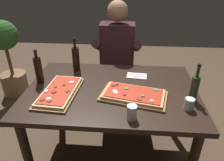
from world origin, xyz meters
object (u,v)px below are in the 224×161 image
Objects in this scene: pizza_rectangular_left at (60,92)px; oil_bottle_amber at (76,58)px; tumbler_far_side at (132,112)px; pizza_rectangular_front at (133,95)px; vinegar_bottle_green at (195,87)px; potted_plant_corner at (8,57)px; wine_bottle_dark at (38,70)px; diner_chair at (117,71)px; tumbler_near_camera at (189,104)px; dining_table at (112,98)px; seated_diner at (117,55)px.

pizza_rectangular_left is 1.63× the size of oil_bottle_amber.
pizza_rectangular_front is at bearing 86.82° from tumbler_far_side.
pizza_rectangular_front is at bearing 179.85° from vinegar_bottle_green.
pizza_rectangular_front is 1.85× the size of vinegar_bottle_green.
tumbler_far_side is (-0.46, -0.26, -0.06)m from vinegar_bottle_green.
vinegar_bottle_green reaches higher than pizza_rectangular_left.
vinegar_bottle_green is at bearing -27.83° from potted_plant_corner.
potted_plant_corner is (-0.83, 0.92, -0.29)m from wine_bottle_dark.
oil_bottle_amber is 0.30× the size of potted_plant_corner.
diner_chair is (0.37, 0.53, -0.37)m from oil_bottle_amber.
tumbler_far_side reaches higher than pizza_rectangular_front.
wine_bottle_dark is at bearing 165.89° from tumbler_near_camera.
pizza_rectangular_left is at bearing -112.68° from diner_chair.
oil_bottle_amber is at bearing 138.21° from dining_table.
oil_bottle_amber is (-0.55, 0.44, 0.10)m from pizza_rectangular_front.
seated_diner is at bearing 101.87° from pizza_rectangular_front.
dining_table is 4.72× the size of vinegar_bottle_green.
seated_diner is at bearing 98.38° from tumbler_far_side.
oil_bottle_amber reaches higher than vinegar_bottle_green.
wine_bottle_dark is at bearing 171.87° from vinegar_bottle_green.
pizza_rectangular_front is at bearing -33.82° from potted_plant_corner.
potted_plant_corner is (-1.46, 0.25, -0.17)m from seated_diner.
tumbler_far_side is at bearing -52.87° from oil_bottle_amber.
tumbler_near_camera is (0.39, -0.12, 0.02)m from pizza_rectangular_front.
dining_table is at bearing 169.66° from vinegar_bottle_green.
pizza_rectangular_front reaches higher than dining_table.
diner_chair is 1.47m from potted_plant_corner.
oil_bottle_amber reaches higher than potted_plant_corner.
diner_chair is at bearing 90.00° from seated_diner.
vinegar_bottle_green is 2.88× the size of tumbler_far_side.
tumbler_near_camera is at bearing -59.79° from seated_diner.
seated_diner is (-0.00, -0.12, 0.26)m from diner_chair.
wine_bottle_dark is (-0.81, 0.18, 0.10)m from pizza_rectangular_front.
diner_chair is at bearing -5.06° from potted_plant_corner.
tumbler_far_side is at bearing -82.43° from diner_chair.
pizza_rectangular_front and pizza_rectangular_left have the same top height.
diner_chair is at bearing 67.32° from pizza_rectangular_left.
wine_bottle_dark is 0.93× the size of oil_bottle_amber.
vinegar_bottle_green is (1.25, -0.18, -0.01)m from wine_bottle_dark.
dining_table is 13.56× the size of tumbler_far_side.
wine_bottle_dark is at bearing -47.94° from potted_plant_corner.
vinegar_bottle_green is (0.44, -0.00, 0.09)m from pizza_rectangular_front.
potted_plant_corner is (-1.64, 1.10, -0.19)m from pizza_rectangular_front.
vinegar_bottle_green reaches higher than dining_table.
tumbler_near_camera reaches higher than dining_table.
pizza_rectangular_front is 0.71m from oil_bottle_amber.
pizza_rectangular_left is 1.75× the size of vinegar_bottle_green.
wine_bottle_dark is at bearing 151.00° from tumbler_far_side.
seated_diner is at bearing 89.89° from dining_table.
vinegar_bottle_green reaches higher than pizza_rectangular_front.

